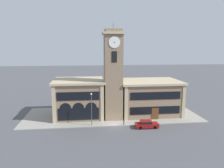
# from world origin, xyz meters

# --- Properties ---
(ground_plane) EXTENTS (300.00, 300.00, 0.00)m
(ground_plane) POSITION_xyz_m (0.00, 0.00, 0.00)
(ground_plane) COLOR #4C4C51
(sidewalk_kerb) EXTENTS (38.96, 14.78, 0.15)m
(sidewalk_kerb) POSITION_xyz_m (0.00, 7.39, 0.07)
(sidewalk_kerb) COLOR gray
(sidewalk_kerb) RESTS_ON ground_plane
(clock_tower) EXTENTS (4.42, 4.42, 20.29)m
(clock_tower) POSITION_xyz_m (0.00, 4.78, 9.62)
(clock_tower) COLOR #897056
(clock_tower) RESTS_ON ground_plane
(town_hall_left_wing) EXTENTS (11.16, 10.56, 8.31)m
(town_hall_left_wing) POSITION_xyz_m (-7.39, 7.81, 4.18)
(town_hall_left_wing) COLOR #897056
(town_hall_left_wing) RESTS_ON ground_plane
(town_hall_right_wing) EXTENTS (14.02, 10.56, 7.85)m
(town_hall_right_wing) POSITION_xyz_m (8.82, 7.82, 3.95)
(town_hall_right_wing) COLOR #897056
(town_hall_right_wing) RESTS_ON ground_plane
(parked_car_near) EXTENTS (4.49, 1.88, 1.47)m
(parked_car_near) POSITION_xyz_m (5.73, -1.48, 0.76)
(parked_car_near) COLOR maroon
(parked_car_near) RESTS_ON ground_plane
(street_lamp) EXTENTS (0.36, 0.36, 6.53)m
(street_lamp) POSITION_xyz_m (-4.79, 0.68, 4.36)
(street_lamp) COLOR #4C4C51
(street_lamp) RESTS_ON sidewalk_kerb
(bollard) EXTENTS (0.18, 0.18, 1.06)m
(bollard) POSITION_xyz_m (1.61, 0.35, 0.67)
(bollard) COLOR black
(bollard) RESTS_ON sidewalk_kerb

